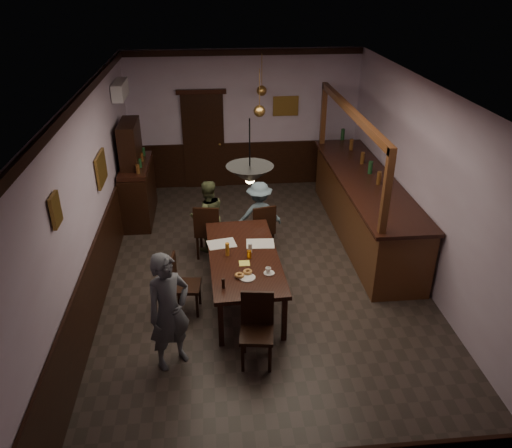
{
  "coord_description": "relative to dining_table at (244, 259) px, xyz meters",
  "views": [
    {
      "loc": [
        -0.76,
        -6.64,
        4.51
      ],
      "look_at": [
        -0.14,
        -0.23,
        1.15
      ],
      "focal_mm": 35.0,
      "sensor_mm": 36.0,
      "label": 1
    }
  ],
  "objects": [
    {
      "name": "room",
      "position": [
        0.34,
        0.43,
        0.81
      ],
      "size": [
        5.01,
        8.01,
        3.01
      ],
      "color": "#2D2621",
      "rests_on": "ground"
    },
    {
      "name": "dining_table",
      "position": [
        0.0,
        0.0,
        0.0
      ],
      "size": [
        1.09,
        2.24,
        0.75
      ],
      "rotation": [
        0.0,
        0.0,
        0.04
      ],
      "color": "black",
      "rests_on": "ground"
    },
    {
      "name": "chair_far_left",
      "position": [
        -0.52,
        1.25,
        -0.14
      ],
      "size": [
        0.49,
        0.49,
        0.99
      ],
      "rotation": [
        0.0,
        0.0,
        2.98
      ],
      "color": "black",
      "rests_on": "ground"
    },
    {
      "name": "chair_far_right",
      "position": [
        0.41,
        1.29,
        -0.17
      ],
      "size": [
        0.49,
        0.49,
        0.94
      ],
      "rotation": [
        0.0,
        0.0,
        3.38
      ],
      "color": "black",
      "rests_on": "ground"
    },
    {
      "name": "chair_near",
      "position": [
        0.07,
        -1.32,
        -0.16
      ],
      "size": [
        0.47,
        0.47,
        0.95
      ],
      "rotation": [
        0.0,
        0.0,
        -0.14
      ],
      "color": "black",
      "rests_on": "ground"
    },
    {
      "name": "chair_side",
      "position": [
        -0.92,
        -0.23,
        -0.19
      ],
      "size": [
        0.43,
        0.43,
        0.9
      ],
      "rotation": [
        0.0,
        0.0,
        1.46
      ],
      "color": "black",
      "rests_on": "ground"
    },
    {
      "name": "person_standing",
      "position": [
        -1.0,
        -1.29,
        0.1
      ],
      "size": [
        0.69,
        0.64,
        1.58
      ],
      "primitive_type": "imported",
      "rotation": [
        0.0,
        0.0,
        0.62
      ],
      "color": "#595D66",
      "rests_on": "ground"
    },
    {
      "name": "person_seated_left",
      "position": [
        -0.51,
        1.53,
        -0.04
      ],
      "size": [
        0.73,
        0.63,
        1.3
      ],
      "primitive_type": "imported",
      "rotation": [
        0.0,
        0.0,
        3.39
      ],
      "color": "#464D2E",
      "rests_on": "ground"
    },
    {
      "name": "person_seated_right",
      "position": [
        0.39,
        1.57,
        -0.07
      ],
      "size": [
        0.83,
        0.52,
        1.22
      ],
      "primitive_type": "imported",
      "rotation": [
        0.0,
        0.0,
        3.23
      ],
      "color": "slate",
      "rests_on": "ground"
    },
    {
      "name": "newspaper_left",
      "position": [
        -0.31,
        0.36,
        0.07
      ],
      "size": [
        0.47,
        0.37,
        0.01
      ],
      "primitive_type": "cube",
      "rotation": [
        0.0,
        0.0,
        0.18
      ],
      "color": "silver",
      "rests_on": "dining_table"
    },
    {
      "name": "newspaper_right",
      "position": [
        0.28,
        0.31,
        0.07
      ],
      "size": [
        0.44,
        0.33,
        0.01
      ],
      "primitive_type": "cube",
      "rotation": [
        0.0,
        0.0,
        -0.06
      ],
      "color": "silver",
      "rests_on": "dining_table"
    },
    {
      "name": "napkin",
      "position": [
        -0.01,
        -0.22,
        0.07
      ],
      "size": [
        0.16,
        0.16,
        0.0
      ],
      "primitive_type": "cube",
      "rotation": [
        0.0,
        0.0,
        0.04
      ],
      "color": "#F5F25A",
      "rests_on": "dining_table"
    },
    {
      "name": "saucer",
      "position": [
        0.31,
        -0.51,
        0.07
      ],
      "size": [
        0.15,
        0.15,
        0.01
      ],
      "primitive_type": "cylinder",
      "color": "white",
      "rests_on": "dining_table"
    },
    {
      "name": "coffee_cup",
      "position": [
        0.3,
        -0.51,
        0.11
      ],
      "size": [
        0.08,
        0.08,
        0.07
      ],
      "primitive_type": "imported",
      "rotation": [
        0.0,
        0.0,
        0.04
      ],
      "color": "white",
      "rests_on": "saucer"
    },
    {
      "name": "pastry_plate",
      "position": [
        0.01,
        -0.6,
        0.07
      ],
      "size": [
        0.22,
        0.22,
        0.01
      ],
      "primitive_type": "cylinder",
      "color": "white",
      "rests_on": "dining_table"
    },
    {
      "name": "pastry_ring_a",
      "position": [
        -0.1,
        -0.57,
        0.1
      ],
      "size": [
        0.13,
        0.13,
        0.04
      ],
      "primitive_type": "torus",
      "color": "#C68C47",
      "rests_on": "pastry_plate"
    },
    {
      "name": "pastry_ring_b",
      "position": [
        0.02,
        -0.5,
        0.1
      ],
      "size": [
        0.13,
        0.13,
        0.04
      ],
      "primitive_type": "torus",
      "color": "#C68C47",
      "rests_on": "pastry_plate"
    },
    {
      "name": "soda_can",
      "position": [
        0.07,
        -0.08,
        0.12
      ],
      "size": [
        0.07,
        0.07,
        0.12
      ],
      "primitive_type": "cylinder",
      "color": "orange",
      "rests_on": "dining_table"
    },
    {
      "name": "beer_glass",
      "position": [
        -0.23,
        0.02,
        0.16
      ],
      "size": [
        0.06,
        0.06,
        0.2
      ],
      "primitive_type": "cylinder",
      "color": "#BF721E",
      "rests_on": "dining_table"
    },
    {
      "name": "water_glass",
      "position": [
        0.1,
        0.07,
        0.14
      ],
      "size": [
        0.06,
        0.06,
        0.15
      ],
      "primitive_type": "cylinder",
      "color": "silver",
      "rests_on": "dining_table"
    },
    {
      "name": "pepper_mill",
      "position": [
        -0.33,
        -0.79,
        0.13
      ],
      "size": [
        0.04,
        0.04,
        0.14
      ],
      "primitive_type": "cylinder",
      "color": "black",
      "rests_on": "dining_table"
    },
    {
      "name": "sideboard",
      "position": [
        -1.87,
        2.91,
        0.1
      ],
      "size": [
        0.53,
        1.48,
        1.95
      ],
      "color": "black",
      "rests_on": "ground"
    },
    {
      "name": "bar_counter",
      "position": [
        2.34,
        1.78,
        -0.08
      ],
      "size": [
        1.0,
        4.29,
        2.41
      ],
      "color": "#452812",
      "rests_on": "ground"
    },
    {
      "name": "door_back",
      "position": [
        -0.56,
        4.38,
        0.36
      ],
      "size": [
        0.9,
        0.06,
        2.1
      ],
      "primitive_type": "cube",
      "color": "black",
      "rests_on": "ground"
    },
    {
      "name": "ac_unit",
      "position": [
        -2.04,
        3.33,
        1.76
      ],
      "size": [
        0.2,
        0.85,
        0.3
      ],
      "color": "white",
      "rests_on": "ground"
    },
    {
      "name": "picture_left_small",
      "position": [
        -2.12,
        -1.17,
        1.46
      ],
      "size": [
        0.04,
        0.28,
        0.36
      ],
      "color": "olive",
      "rests_on": "ground"
    },
    {
      "name": "picture_left_large",
      "position": [
        -2.12,
        1.23,
        1.01
      ],
      "size": [
        0.04,
        0.62,
        0.48
      ],
      "color": "olive",
      "rests_on": "ground"
    },
    {
      "name": "picture_back",
      "position": [
        1.24,
        4.39,
        1.11
      ],
      "size": [
        0.55,
        0.04,
        0.42
      ],
      "color": "olive",
      "rests_on": "ground"
    },
    {
      "name": "pendant_iron",
      "position": [
        0.03,
        -0.8,
        1.64
      ],
      "size": [
        0.56,
        0.56,
        0.78
      ],
      "color": "black",
      "rests_on": "ground"
    },
    {
      "name": "pendant_brass_mid",
      "position": [
        0.44,
        2.14,
        1.61
      ],
      "size": [
        0.2,
        0.2,
        0.81
      ],
      "color": "#BF8C3F",
      "rests_on": "ground"
    },
    {
      "name": "pendant_brass_far",
      "position": [
        0.64,
        3.67,
        1.61
      ],
      "size": [
        0.2,
        0.2,
        0.81
      ],
      "color": "#BF8C3F",
      "rests_on": "ground"
    }
  ]
}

